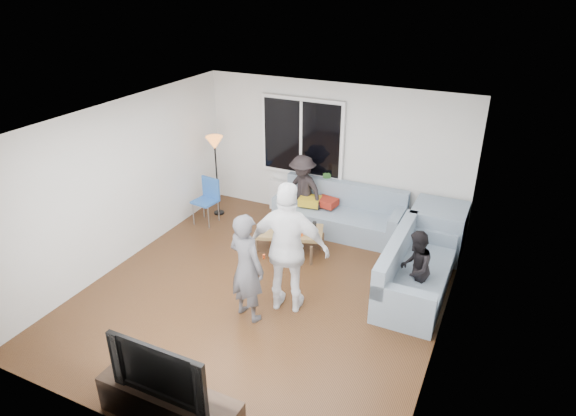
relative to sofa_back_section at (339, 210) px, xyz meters
The scene contains 31 objects.
floor 2.34m from the sofa_back_section, 98.35° to the right, with size 5.00×5.50×0.04m, color #56351C.
ceiling 3.18m from the sofa_back_section, 98.35° to the right, with size 5.00×5.50×0.04m, color white.
wall_back 1.06m from the sofa_back_section, 123.66° to the left, with size 5.00×0.04×2.60m, color silver.
wall_front 5.13m from the sofa_back_section, 93.78° to the right, with size 5.00×0.04×2.60m, color silver.
wall_left 3.75m from the sofa_back_section, 141.49° to the right, with size 0.04×5.50×2.60m, color silver.
wall_right 3.27m from the sofa_back_section, 46.07° to the right, with size 0.04×5.50×2.60m, color silver.
window_frame 1.52m from the sofa_back_section, 155.76° to the left, with size 1.62×0.06×1.47m, color white.
window_glass 1.51m from the sofa_back_section, 157.84° to the left, with size 1.50×0.02×1.35m, color black.
window_mullion 1.51m from the sofa_back_section, 158.37° to the left, with size 0.05×0.03×1.35m, color white.
radiator 1.01m from the sofa_back_section, 157.84° to the left, with size 1.30×0.12×0.62m, color silver.
potted_plant 0.66m from the sofa_back_section, 139.28° to the left, with size 0.20×0.16×0.37m, color #326428.
vase 1.13m from the sofa_back_section, 161.34° to the left, with size 0.16×0.16×0.16m, color white.
sofa_back_section is the anchor object (origin of this frame).
sofa_right_section 2.14m from the sofa_back_section, 38.00° to the right, with size 0.85×2.00×0.85m, color gray, non-canonical shape.
sofa_corner 1.74m from the sofa_back_section, ahead, with size 0.85×0.85×0.85m, color gray.
cushion_yellow 0.57m from the sofa_back_section, behind, with size 0.38×0.32×0.14m, color gold.
cushion_red 0.29m from the sofa_back_section, 167.40° to the left, with size 0.36×0.30×0.13m, color maroon.
coffee_table 1.16m from the sofa_back_section, 116.38° to the right, with size 1.10×0.60×0.40m, color olive.
pitcher 1.11m from the sofa_back_section, 115.76° to the right, with size 0.17×0.17×0.17m, color maroon.
side_chair 2.49m from the sofa_back_section, 162.83° to the right, with size 0.40×0.40×0.86m, color #295DB2, non-canonical shape.
floor_lamp 2.43m from the sofa_back_section, behind, with size 0.32×0.32×1.56m, color orange, non-canonical shape.
player_left 2.89m from the sofa_back_section, 95.59° to the right, with size 0.57×0.37×1.56m, color #46464A.
player_right 2.50m from the sofa_back_section, 86.79° to the right, with size 1.11×0.46×1.90m, color white.
spectator_right 2.31m from the sofa_back_section, 42.94° to the right, with size 0.55×0.43×1.13m, color black.
spectator_back 0.78m from the sofa_back_section, behind, with size 0.87×0.50×1.34m, color black.
tv_console 4.78m from the sofa_back_section, 91.61° to the right, with size 1.60×0.40×0.44m, color #332519.
television 4.78m from the sofa_back_section, 91.61° to the right, with size 1.14×0.15×0.66m, color black.
bottle_a 1.24m from the sofa_back_section, 131.36° to the right, with size 0.07×0.07×0.22m, color #D26B0C.
bottle_c 0.95m from the sofa_back_section, 116.08° to the right, with size 0.07×0.07×0.19m, color black.
bottle_d 1.15m from the sofa_back_section, 103.12° to the right, with size 0.07×0.07×0.23m, color #FF5E16.
bottle_e 0.90m from the sofa_back_section, 97.50° to the right, with size 0.07×0.07×0.18m, color black.
Camera 1 is at (2.93, -5.39, 4.33)m, focal length 30.97 mm.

